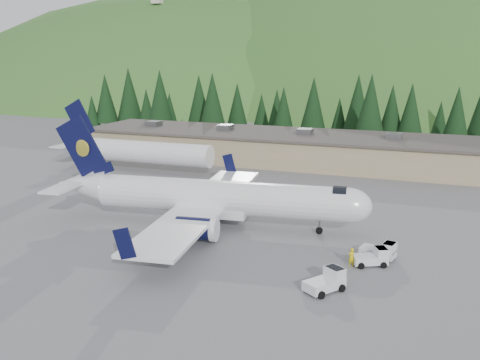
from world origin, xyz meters
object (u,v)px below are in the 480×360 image
at_px(baggage_tug_b, 381,251).
at_px(baggage_tug_c, 327,281).
at_px(terminal_building, 277,147).
at_px(baggage_tug_a, 373,257).
at_px(airliner, 212,198).
at_px(second_airliner, 133,151).
at_px(ramp_worker, 351,257).

bearing_deg(baggage_tug_b, baggage_tug_c, -98.47).
relative_size(baggage_tug_b, terminal_building, 0.05).
bearing_deg(baggage_tug_a, baggage_tug_b, 48.79).
bearing_deg(baggage_tug_b, baggage_tug_a, -92.66).
xyz_separation_m(baggage_tug_a, baggage_tug_c, (-2.81, -6.79, 0.07)).
height_order(airliner, terminal_building, airliner).
xyz_separation_m(second_airliner, ramp_worker, (40.45, -28.45, -2.44)).
distance_m(baggage_tug_a, baggage_tug_b, 1.94).
relative_size(airliner, terminal_building, 0.51).
relative_size(second_airliner, terminal_building, 0.39).
xyz_separation_m(baggage_tug_c, ramp_worker, (1.01, 5.78, 0.07)).
bearing_deg(ramp_worker, baggage_tug_b, -172.99).
distance_m(second_airliner, baggage_tug_a, 50.44).
height_order(baggage_tug_b, ramp_worker, ramp_worker).
xyz_separation_m(second_airliner, baggage_tug_b, (42.75, -25.57, -2.56)).
xyz_separation_m(airliner, baggage_tug_a, (18.37, -5.31, -2.48)).
relative_size(airliner, baggage_tug_a, 10.52).
xyz_separation_m(second_airliner, baggage_tug_a, (42.24, -27.44, -2.59)).
height_order(airliner, second_airliner, airliner).
relative_size(second_airliner, baggage_tug_a, 7.95).
bearing_deg(airliner, ramp_worker, -28.02).
distance_m(airliner, ramp_worker, 17.89).
relative_size(baggage_tug_b, ramp_worker, 1.97).
bearing_deg(baggage_tug_a, baggage_tug_c, -138.55).
height_order(second_airliner, baggage_tug_b, second_airliner).
bearing_deg(terminal_building, airliner, -84.08).
bearing_deg(airliner, baggage_tug_a, -23.28).
relative_size(baggage_tug_a, baggage_tug_c, 0.92).
relative_size(airliner, baggage_tug_b, 10.50).
bearing_deg(second_airliner, ramp_worker, -35.12).
bearing_deg(terminal_building, second_airliner, -141.22).
xyz_separation_m(baggage_tug_b, baggage_tug_c, (-3.31, -8.67, 0.04)).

